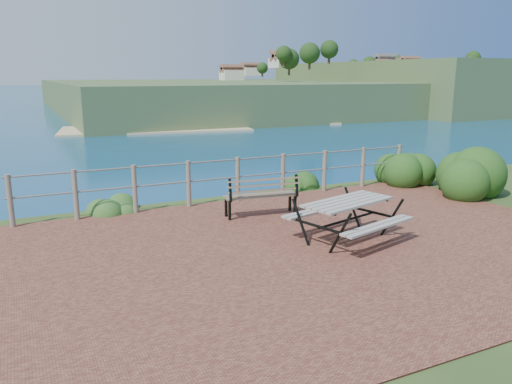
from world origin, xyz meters
TOP-DOWN VIEW (x-y plane):
  - ground at (0.00, 0.00)m, footprint 10.00×7.00m
  - ocean at (0.00, 200.00)m, footprint 1200.00×1200.00m
  - safety_railing at (0.00, 3.35)m, footprint 9.40×0.10m
  - distant_bay at (173.07, 202.61)m, footprint 290.00×232.36m
  - picnic_table at (0.59, 0.02)m, footprint 1.78×1.40m
  - park_bench at (-0.06, 2.06)m, footprint 1.53×0.56m
  - shrub_right_front at (5.21, 1.79)m, footprint 1.47×1.47m
  - shrub_right_edge at (4.83, 3.26)m, footprint 1.21×1.21m
  - shrub_lip_west at (-2.71, 3.74)m, footprint 0.76×0.76m
  - shrub_lip_east at (2.13, 4.18)m, footprint 0.83×0.83m

SIDE VIEW (x-z plane):
  - distant_bay at x=173.07m, z-range -13.52..10.48m
  - ground at x=0.00m, z-range -0.06..0.06m
  - ocean at x=0.00m, z-range 0.00..0.00m
  - shrub_right_front at x=5.21m, z-range -1.04..1.04m
  - shrub_right_edge at x=4.83m, z-range -0.86..0.86m
  - shrub_lip_west at x=-2.71m, z-range -0.25..0.25m
  - shrub_lip_east at x=2.13m, z-range -0.30..0.30m
  - picnic_table at x=0.59m, z-range 0.10..0.80m
  - park_bench at x=-0.06m, z-range 0.14..0.98m
  - safety_railing at x=0.00m, z-range 0.07..1.07m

